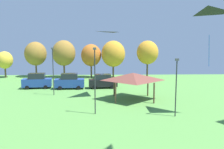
% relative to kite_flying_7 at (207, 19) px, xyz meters
% --- Properties ---
extents(kite_flying_7, '(3.80, 3.69, 5.15)m').
position_rel_kite_flying_7_xyz_m(kite_flying_7, '(0.00, 0.00, 0.00)').
color(kite_flying_7, black).
extents(kite_flying_9, '(3.87, 4.23, 0.07)m').
position_rel_kite_flying_7_xyz_m(kite_flying_9, '(-7.74, 8.63, -2.08)').
color(kite_flying_9, black).
extents(parked_car_leftmost, '(4.89, 2.41, 2.53)m').
position_rel_kite_flying_7_xyz_m(parked_car_leftmost, '(-21.09, 16.44, -8.56)').
color(parked_car_leftmost, '#234299').
rests_on(parked_car_leftmost, ground).
extents(parked_car_second_from_left, '(4.87, 2.30, 2.56)m').
position_rel_kite_flying_7_xyz_m(parked_car_second_from_left, '(-15.61, 15.84, -8.55)').
color(parked_car_second_from_left, '#234299').
rests_on(parked_car_second_from_left, ground).
extents(parked_car_third_from_left, '(4.85, 2.34, 2.35)m').
position_rel_kite_flying_7_xyz_m(parked_car_third_from_left, '(-10.13, 16.31, -8.64)').
color(parked_car_third_from_left, black).
rests_on(parked_car_third_from_left, ground).
extents(park_pavilion, '(6.22, 5.48, 3.60)m').
position_rel_kite_flying_7_xyz_m(park_pavilion, '(-6.10, 8.07, -6.72)').
color(park_pavilion, brown).
rests_on(park_pavilion, ground).
extents(light_post_1, '(0.36, 0.20, 6.85)m').
position_rel_kite_flying_7_xyz_m(light_post_1, '(-17.21, 11.10, -5.96)').
color(light_post_1, '#2D2D33').
rests_on(light_post_1, ground).
extents(light_post_2, '(0.36, 0.20, 7.04)m').
position_rel_kite_flying_7_xyz_m(light_post_2, '(-10.87, 1.68, -5.87)').
color(light_post_2, '#2D2D33').
rests_on(light_post_2, ground).
extents(light_post_3, '(0.36, 0.20, 5.96)m').
position_rel_kite_flying_7_xyz_m(light_post_3, '(-2.61, 0.60, -6.42)').
color(light_post_3, '#2D2D33').
rests_on(light_post_3, ground).
extents(treeline_tree_0, '(3.42, 3.42, 5.73)m').
position_rel_kite_flying_7_xyz_m(treeline_tree_0, '(-31.52, 29.23, -5.97)').
color(treeline_tree_0, brown).
rests_on(treeline_tree_0, ground).
extents(treeline_tree_1, '(4.81, 4.81, 7.81)m').
position_rel_kite_flying_7_xyz_m(treeline_tree_1, '(-25.17, 30.46, -4.65)').
color(treeline_tree_1, brown).
rests_on(treeline_tree_1, ground).
extents(treeline_tree_2, '(5.03, 5.03, 8.12)m').
position_rel_kite_flying_7_xyz_m(treeline_tree_2, '(-18.67, 28.96, -4.46)').
color(treeline_tree_2, brown).
rests_on(treeline_tree_2, ground).
extents(treeline_tree_3, '(4.36, 4.36, 7.28)m').
position_rel_kite_flying_7_xyz_m(treeline_tree_3, '(-12.75, 28.77, -4.93)').
color(treeline_tree_3, brown).
rests_on(treeline_tree_3, ground).
extents(treeline_tree_4, '(5.09, 5.09, 8.02)m').
position_rel_kite_flying_7_xyz_m(treeline_tree_4, '(-7.97, 28.04, -4.59)').
color(treeline_tree_4, brown).
rests_on(treeline_tree_4, ground).
extents(treeline_tree_5, '(4.66, 4.66, 8.04)m').
position_rel_kite_flying_7_xyz_m(treeline_tree_5, '(-0.52, 28.40, -4.33)').
color(treeline_tree_5, brown).
rests_on(treeline_tree_5, ground).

